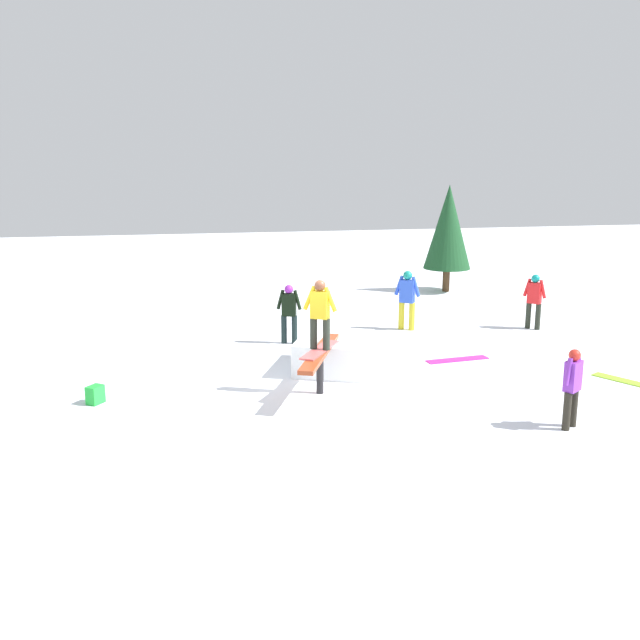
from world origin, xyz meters
TOP-DOWN VIEW (x-y plane):
  - ground_plane at (0.00, 0.00)m, footprint 60.00×60.00m
  - rail_feature at (0.00, 0.00)m, footprint 2.63×1.29m
  - snow_kicker_ramp at (-1.52, 0.62)m, footprint 2.23×2.07m
  - main_rider_on_rail at (0.00, 0.00)m, footprint 1.41×1.01m
  - bystander_blue at (-4.65, 3.26)m, footprint 0.50×0.63m
  - bystander_black at (-3.85, 0.00)m, footprint 0.30×0.62m
  - bystander_red at (-4.07, 6.58)m, footprint 0.52×0.48m
  - bystander_purple at (2.60, 3.77)m, footprint 0.39×0.52m
  - loose_snowboard_magenta at (-1.64, 3.48)m, footprint 0.45×1.49m
  - loose_snowboard_lime at (0.55, 6.26)m, footprint 1.38×0.94m
  - backpack_on_snow at (-0.24, -4.20)m, footprint 0.37×0.36m
  - pine_tree_far at (-9.63, 6.28)m, footprint 1.58×1.58m

SIDE VIEW (x-z plane):
  - ground_plane at x=0.00m, z-range 0.00..0.00m
  - loose_snowboard_magenta at x=-1.64m, z-range 0.00..0.02m
  - loose_snowboard_lime at x=0.55m, z-range 0.00..0.02m
  - backpack_on_snow at x=-0.24m, z-range 0.00..0.34m
  - snow_kicker_ramp at x=-1.52m, z-range 0.00..0.70m
  - rail_feature at x=0.00m, z-range 0.30..1.16m
  - bystander_purple at x=2.60m, z-range 0.09..1.46m
  - bystander_black at x=-3.85m, z-range 0.09..1.54m
  - bystander_red at x=-4.07m, z-range 0.09..1.55m
  - bystander_blue at x=-4.65m, z-range 0.10..1.66m
  - main_rider_on_rail at x=0.00m, z-range 0.84..2.21m
  - pine_tree_far at x=-9.63m, z-range 0.38..3.96m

